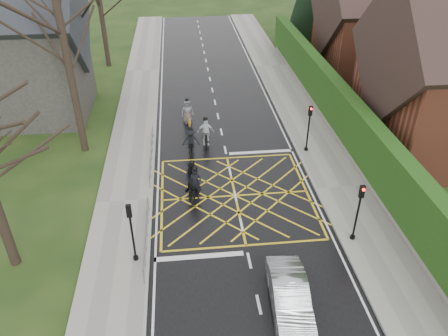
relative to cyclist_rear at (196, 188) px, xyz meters
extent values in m
plane|color=black|center=(2.16, 0.01, -0.65)|extent=(120.00, 120.00, 0.00)
cube|color=black|center=(2.16, 0.01, -0.65)|extent=(9.00, 80.00, 0.01)
cube|color=gray|center=(8.16, 0.01, -0.58)|extent=(3.00, 80.00, 0.15)
cube|color=gray|center=(-3.84, 0.01, -0.58)|extent=(3.00, 80.00, 0.15)
cube|color=slate|center=(9.91, 6.01, -0.30)|extent=(0.50, 38.00, 0.70)
cube|color=#163A10|center=(9.91, 6.01, 1.45)|extent=(0.90, 38.00, 2.80)
cube|color=brown|center=(16.91, 18.01, 2.35)|extent=(9.00, 8.00, 6.00)
cube|color=#31211D|center=(16.91, 18.01, 5.25)|extent=(9.80, 8.80, 8.80)
cylinder|color=black|center=(12.91, 26.01, -0.05)|extent=(0.50, 0.50, 1.20)
cube|color=#2D2B28|center=(-11.34, 12.01, 2.85)|extent=(8.00, 7.00, 7.00)
cube|color=#26282D|center=(-11.34, 12.01, 6.25)|extent=(8.80, 7.80, 7.80)
cylinder|color=black|center=(-6.84, 6.01, 4.85)|extent=(0.44, 0.44, 11.00)
cylinder|color=black|center=(-7.84, 14.01, 5.35)|extent=(0.44, 0.44, 12.00)
cylinder|color=black|center=(-7.14, 22.01, 4.35)|extent=(0.44, 0.44, 10.00)
cylinder|color=slate|center=(-2.49, -3.49, 0.35)|extent=(0.05, 5.00, 0.05)
cylinder|color=slate|center=(-2.49, -3.49, -0.10)|extent=(0.04, 5.00, 0.04)
cylinder|color=slate|center=(-2.49, -5.99, -0.15)|extent=(0.04, 0.04, 1.00)
cylinder|color=slate|center=(-2.49, -0.99, -0.15)|extent=(0.04, 0.04, 1.00)
cylinder|color=slate|center=(-2.49, 4.01, 0.35)|extent=(0.05, 6.00, 0.05)
cylinder|color=slate|center=(-2.49, 4.01, -0.10)|extent=(0.04, 6.00, 0.04)
cylinder|color=slate|center=(-2.49, 1.01, -0.15)|extent=(0.04, 0.04, 1.00)
cylinder|color=slate|center=(-2.49, 7.01, -0.15)|extent=(0.04, 0.04, 1.00)
cylinder|color=black|center=(7.26, 4.21, 0.85)|extent=(0.10, 0.10, 3.00)
cylinder|color=black|center=(7.26, 4.21, -0.50)|extent=(0.24, 0.24, 0.30)
cube|color=black|center=(7.26, 4.21, 2.25)|extent=(0.22, 0.16, 0.62)
sphere|color=#FF0C0C|center=(7.26, 4.09, 2.43)|extent=(0.14, 0.14, 0.14)
cylinder|color=black|center=(7.26, -4.19, 0.85)|extent=(0.10, 0.10, 3.00)
cylinder|color=black|center=(7.26, -4.19, -0.50)|extent=(0.24, 0.24, 0.30)
cube|color=black|center=(7.26, -4.19, 2.25)|extent=(0.22, 0.16, 0.62)
sphere|color=#FF0C0C|center=(7.26, -4.31, 2.43)|extent=(0.14, 0.14, 0.14)
cylinder|color=black|center=(-2.94, -4.49, 0.85)|extent=(0.10, 0.10, 3.00)
cylinder|color=black|center=(-2.94, -4.49, -0.50)|extent=(0.24, 0.24, 0.30)
cube|color=black|center=(-2.94, -4.49, 2.25)|extent=(0.22, 0.16, 0.62)
sphere|color=#FF0C0C|center=(-2.94, -4.37, 2.43)|extent=(0.14, 0.14, 0.14)
imported|color=black|center=(0.00, -0.03, -0.11)|extent=(1.19, 2.18, 1.09)
imported|color=black|center=(0.00, 0.07, 0.27)|extent=(0.76, 0.59, 1.85)
sphere|color=black|center=(0.00, 0.07, 1.21)|extent=(0.29, 0.29, 0.29)
imported|color=black|center=(-0.12, 0.54, -0.04)|extent=(1.10, 2.12, 1.23)
imported|color=black|center=(-0.12, 0.64, 0.28)|extent=(1.07, 0.93, 1.88)
sphere|color=black|center=(-0.12, 0.64, 1.24)|extent=(0.29, 0.29, 0.29)
imported|color=black|center=(-0.03, 4.81, -0.15)|extent=(0.82, 1.95, 1.00)
imported|color=black|center=(-0.03, 4.91, 0.20)|extent=(1.15, 0.72, 1.70)
sphere|color=black|center=(-0.03, 4.91, 1.07)|extent=(0.27, 0.27, 0.27)
imported|color=black|center=(0.97, 5.77, -0.05)|extent=(0.57, 2.02, 1.21)
imported|color=silver|center=(0.97, 5.87, 0.27)|extent=(1.09, 0.45, 1.85)
sphere|color=black|center=(0.97, 5.87, 1.22)|extent=(0.29, 0.29, 0.29)
imported|color=orange|center=(-0.09, 9.08, -0.14)|extent=(0.98, 2.04, 1.03)
imported|color=slate|center=(-0.09, 9.18, 0.22)|extent=(0.93, 0.68, 1.75)
sphere|color=black|center=(-0.09, 9.18, 1.11)|extent=(0.27, 0.27, 0.27)
imported|color=#ABAEB3|center=(3.31, -7.79, 0.02)|extent=(1.66, 4.15, 1.34)
camera|label=1|loc=(-0.51, -19.17, 13.59)|focal=35.00mm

